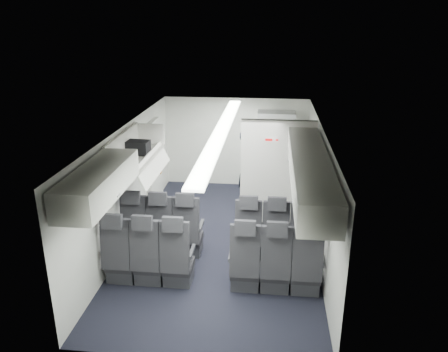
% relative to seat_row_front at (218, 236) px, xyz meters
% --- Properties ---
extents(cabin_shell, '(3.41, 6.01, 2.16)m').
position_rel_seat_row_front_xyz_m(cabin_shell, '(0.00, 0.53, 0.72)').
color(cabin_shell, black).
rests_on(cabin_shell, ground).
extents(seat_row_front, '(3.33, 0.56, 1.24)m').
position_rel_seat_row_front_xyz_m(seat_row_front, '(0.00, 0.00, 0.00)').
color(seat_row_front, black).
rests_on(seat_row_front, cabin_shell).
extents(seat_row_mid, '(3.33, 0.56, 1.24)m').
position_rel_seat_row_front_xyz_m(seat_row_mid, '(0.00, -0.90, 0.00)').
color(seat_row_mid, black).
rests_on(seat_row_mid, cabin_shell).
extents(overhead_bin_left_rear, '(0.53, 1.80, 0.40)m').
position_rel_seat_row_front_xyz_m(overhead_bin_left_rear, '(-1.40, -1.47, 1.46)').
color(overhead_bin_left_rear, silver).
rests_on(overhead_bin_left_rear, cabin_shell).
extents(overhead_bin_left_front_open, '(0.64, 1.70, 0.72)m').
position_rel_seat_row_front_xyz_m(overhead_bin_left_front_open, '(-1.44, 0.28, 1.33)').
color(overhead_bin_left_front_open, '#9E9E93').
rests_on(overhead_bin_left_front_open, cabin_shell).
extents(overhead_bin_right_rear, '(0.53, 1.80, 0.40)m').
position_rel_seat_row_front_xyz_m(overhead_bin_right_rear, '(1.40, -1.47, 1.46)').
color(overhead_bin_right_rear, silver).
rests_on(overhead_bin_right_rear, cabin_shell).
extents(overhead_bin_right_front, '(0.53, 1.70, 0.40)m').
position_rel_seat_row_front_xyz_m(overhead_bin_right_front, '(1.40, 0.28, 1.46)').
color(overhead_bin_right_front, silver).
rests_on(overhead_bin_right_front, cabin_shell).
extents(bulkhead_partition, '(1.40, 0.15, 2.13)m').
position_rel_seat_row_front_xyz_m(bulkhead_partition, '(0.98, 1.33, 0.67)').
color(bulkhead_partition, silver).
rests_on(bulkhead_partition, cabin_shell).
extents(galley_unit, '(0.85, 0.52, 1.90)m').
position_rel_seat_row_front_xyz_m(galley_unit, '(0.95, 3.25, 0.55)').
color(galley_unit, '#939399').
rests_on(galley_unit, cabin_shell).
extents(boarding_door, '(0.12, 1.27, 1.86)m').
position_rel_seat_row_front_xyz_m(boarding_door, '(-1.64, 2.09, 0.55)').
color(boarding_door, silver).
rests_on(boarding_door, cabin_shell).
extents(flight_attendant, '(0.46, 0.65, 1.70)m').
position_rel_seat_row_front_xyz_m(flight_attendant, '(0.38, 2.29, 0.44)').
color(flight_attendant, black).
rests_on(flight_attendant, ground).
extents(carry_on_bag, '(0.40, 0.29, 0.23)m').
position_rel_seat_row_front_xyz_m(carry_on_bag, '(-1.44, 0.43, 1.40)').
color(carry_on_bag, black).
rests_on(carry_on_bag, overhead_bin_left_front_open).
extents(papers, '(0.19, 0.04, 0.13)m').
position_rel_seat_row_front_xyz_m(papers, '(0.57, 2.24, 0.62)').
color(papers, white).
rests_on(papers, flight_attendant).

